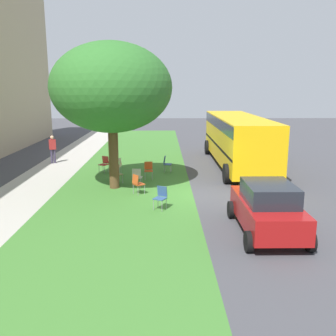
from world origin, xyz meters
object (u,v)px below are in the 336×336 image
(chair_3, at_px, (161,196))
(chair_5, at_px, (118,165))
(street_tree, at_px, (111,88))
(chair_4, at_px, (137,183))
(school_bus, at_px, (238,136))
(chair_1, at_px, (104,163))
(chair_0, at_px, (166,163))
(pedestrian_0, at_px, (53,148))
(chair_6, at_px, (117,172))
(chair_2, at_px, (137,176))
(parked_car, at_px, (267,208))
(chair_7, at_px, (149,169))

(chair_3, distance_m, chair_5, 6.20)
(street_tree, height_order, chair_4, street_tree)
(chair_3, height_order, school_bus, school_bus)
(street_tree, xyz_separation_m, chair_3, (-3.11, -2.15, -3.98))
(chair_5, bearing_deg, chair_1, 57.20)
(chair_0, relative_size, pedestrian_0, 0.52)
(chair_6, bearing_deg, chair_2, -125.96)
(chair_4, xyz_separation_m, pedestrian_0, (6.80, 5.56, 0.41))
(chair_0, xyz_separation_m, chair_2, (-3.05, 1.39, 0.00))
(chair_2, height_order, pedestrian_0, pedestrian_0)
(chair_1, height_order, chair_6, same)
(chair_0, relative_size, chair_6, 1.00)
(chair_6, relative_size, parked_car, 0.24)
(parked_car, height_order, school_bus, school_bus)
(chair_6, xyz_separation_m, school_bus, (3.85, -6.54, 1.24))
(chair_4, relative_size, chair_5, 1.00)
(parked_car, bearing_deg, chair_1, 36.50)
(street_tree, bearing_deg, chair_2, -82.09)
(chair_2, height_order, chair_5, same)
(chair_7, bearing_deg, school_bus, -58.45)
(chair_2, bearing_deg, chair_1, 32.92)
(street_tree, xyz_separation_m, chair_1, (3.19, 0.94, -3.98))
(chair_4, relative_size, pedestrian_0, 0.52)
(chair_1, relative_size, chair_3, 1.00)
(street_tree, bearing_deg, chair_1, 16.48)
(chair_2, distance_m, chair_3, 3.44)
(chair_3, relative_size, chair_4, 1.00)
(parked_car, xyz_separation_m, pedestrian_0, (11.24, 9.93, 0.09))
(chair_1, distance_m, chair_2, 3.63)
(chair_1, bearing_deg, pedestrian_0, 54.06)
(chair_4, distance_m, chair_6, 2.27)
(chair_3, height_order, chair_4, same)
(chair_1, bearing_deg, chair_0, -90.03)
(chair_2, distance_m, pedestrian_0, 7.81)
(chair_1, height_order, chair_2, same)
(chair_5, height_order, chair_7, same)
(street_tree, height_order, chair_0, street_tree)
(street_tree, xyz_separation_m, pedestrian_0, (5.72, 4.43, -3.57))
(chair_2, relative_size, parked_car, 0.24)
(parked_car, distance_m, school_bus, 10.35)
(chair_0, height_order, chair_6, same)
(chair_6, bearing_deg, parked_car, -139.37)
(chair_6, distance_m, chair_7, 1.68)
(chair_4, bearing_deg, parked_car, -135.41)
(chair_2, relative_size, school_bus, 0.08)
(chair_5, height_order, parked_car, parked_car)
(pedestrian_0, bearing_deg, chair_0, -110.26)
(chair_7, bearing_deg, chair_2, 162.30)
(chair_5, relative_size, parked_car, 0.24)
(chair_2, height_order, chair_4, same)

